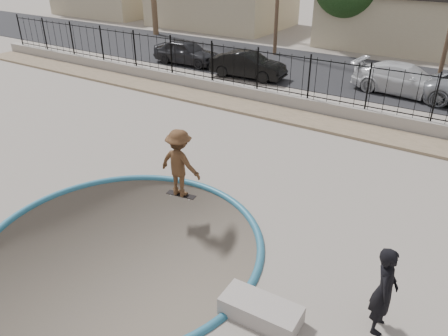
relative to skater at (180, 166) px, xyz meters
name	(u,v)px	position (x,y,z in m)	size (l,w,h in m)	color
ground	(318,122)	(0.18, 10.40, -2.11)	(120.00, 120.00, 2.20)	gray
bowl_pit	(123,245)	(0.18, -2.60, -1.01)	(6.84, 6.84, 1.80)	#52493F
coping_ring	(123,245)	(0.18, -2.60, -1.01)	(7.04, 7.04, 0.20)	#26637E
rock_strip	(296,118)	(0.18, 7.60, -0.95)	(42.00, 1.60, 0.11)	#967C62
retaining_wall	(307,105)	(0.18, 8.70, -0.71)	(42.00, 0.45, 0.60)	#9E968B
fence	(309,78)	(0.18, 8.70, 0.49)	(40.00, 0.04, 1.80)	black
street	(355,75)	(0.18, 15.40, -0.99)	(90.00, 8.00, 0.04)	black
house_west	(222,1)	(-14.82, 24.90, 0.97)	(11.60, 8.60, 3.90)	tan
house_center	(402,16)	(0.18, 24.90, 0.97)	(10.60, 8.60, 3.90)	tan
skater	(180,166)	(0.00, 0.00, 0.00)	(1.30, 0.75, 2.01)	brown
skateboard	(181,195)	(0.00, 0.00, -0.94)	(0.92, 0.37, 0.08)	black
videographer	(384,291)	(6.19, -1.78, -0.07)	(0.68, 0.45, 1.87)	black
concrete_ledge	(261,311)	(4.18, -2.82, -0.81)	(1.60, 0.70, 0.40)	#9C938B
car_a	(187,52)	(-9.16, 12.35, -0.27)	(1.67, 4.14, 1.41)	black
car_b	(248,65)	(-4.59, 11.80, -0.30)	(1.43, 4.09, 1.35)	black
car_c	(404,79)	(3.15, 13.40, -0.26)	(2.00, 4.91, 1.42)	silver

